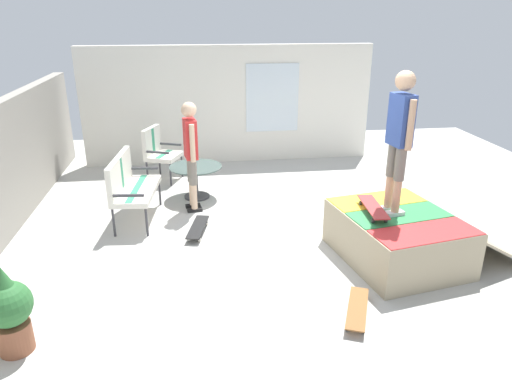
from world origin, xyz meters
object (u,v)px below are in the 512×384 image
object	(u,v)px
skate_ramp	(399,237)
potted_plant	(9,309)
skateboard_on_ramp	(373,207)
patio_chair_near_house	(158,149)
person_watching	(191,148)
person_skater	(400,132)
skateboard_by_bench	(198,227)
skateboard_spare	(357,309)
patio_table	(196,175)
patio_bench	(129,182)

from	to	relation	value
skate_ramp	potted_plant	size ratio (longest dim) A/B	2.62
skateboard_on_ramp	patio_chair_near_house	bearing A→B (deg)	39.85
person_watching	person_skater	world-z (taller)	person_skater
person_skater	skateboard_by_bench	xyz separation A→B (m)	(1.05, 2.46, -1.60)
person_watching	potted_plant	size ratio (longest dim) A/B	1.92
person_watching	skateboard_spare	xyz separation A→B (m)	(-3.13, -1.70, -0.95)
skate_ramp	skateboard_spare	bearing A→B (deg)	140.52
skateboard_spare	skateboard_on_ramp	bearing A→B (deg)	-25.38
skateboard_on_ramp	skate_ramp	bearing A→B (deg)	-100.93
potted_plant	patio_table	bearing A→B (deg)	-25.31
patio_table	person_watching	distance (m)	0.83
skate_ramp	patio_table	size ratio (longest dim) A/B	2.68
patio_table	potted_plant	distance (m)	4.16
patio_chair_near_house	person_watching	world-z (taller)	person_watching
skateboard_on_ramp	person_skater	bearing A→B (deg)	-91.28
patio_bench	person_watching	distance (m)	1.08
patio_table	patio_bench	bearing A→B (deg)	128.47
person_watching	skateboard_on_ramp	world-z (taller)	person_watching
patio_bench	skate_ramp	bearing A→B (deg)	-115.67
patio_bench	person_skater	bearing A→B (deg)	-115.59
skateboard_by_bench	person_skater	bearing A→B (deg)	-113.14
skateboard_by_bench	skateboard_spare	size ratio (longest dim) A/B	1.01
skateboard_by_bench	skateboard_spare	world-z (taller)	same
person_skater	skateboard_on_ramp	size ratio (longest dim) A/B	2.19
skateboard_spare	potted_plant	size ratio (longest dim) A/B	0.89
patio_chair_near_house	skateboard_spare	size ratio (longest dim) A/B	1.25
patio_table	potted_plant	bearing A→B (deg)	154.69
person_watching	skateboard_spare	size ratio (longest dim) A/B	2.17
patio_chair_near_house	skateboard_by_bench	distance (m)	2.58
skateboard_spare	skate_ramp	bearing A→B (deg)	-39.48
person_watching	skateboard_by_bench	xyz separation A→B (m)	(-0.88, -0.05, -0.95)
patio_table	person_skater	bearing A→B (deg)	-135.22
skateboard_on_ramp	person_watching	bearing A→B (deg)	49.67
patio_chair_near_house	skateboard_on_ramp	distance (m)	4.53
skateboard_on_ramp	skateboard_by_bench	bearing A→B (deg)	64.77
skate_ramp	patio_chair_near_house	xyz separation A→B (m)	(3.55, 3.26, 0.29)
skate_ramp	person_skater	distance (m)	1.38
skate_ramp	potted_plant	world-z (taller)	potted_plant
patio_chair_near_house	skateboard_spare	world-z (taller)	patio_chair_near_house
potted_plant	patio_bench	bearing A→B (deg)	-14.44
person_watching	person_skater	distance (m)	3.24
skateboard_by_bench	skateboard_on_ramp	size ratio (longest dim) A/B	1.01
skateboard_spare	patio_table	bearing A→B (deg)	24.13
skateboard_by_bench	person_watching	bearing A→B (deg)	3.36
patio_chair_near_house	person_watching	size ratio (longest dim) A/B	0.58
patio_bench	potted_plant	distance (m)	3.05
patio_bench	potted_plant	size ratio (longest dim) A/B	1.41
person_skater	skateboard_on_ramp	bearing A→B (deg)	88.72
patio_bench	skateboard_on_ramp	world-z (taller)	patio_bench
skate_ramp	potted_plant	xyz separation A→B (m)	(-1.23, 4.36, 0.15)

